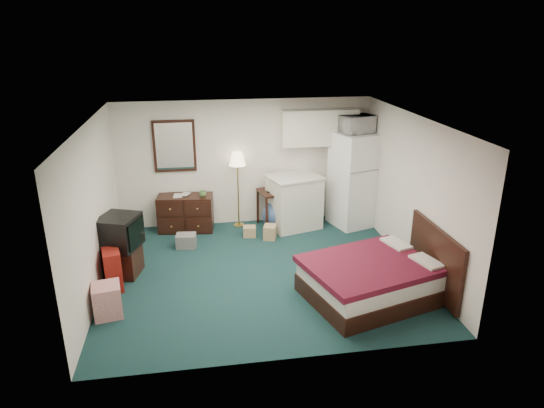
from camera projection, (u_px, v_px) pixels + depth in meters
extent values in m
cube|color=#1A3C40|center=(261.00, 272.00, 7.97)|extent=(5.00, 4.50, 0.01)
cube|color=silver|center=(260.00, 121.00, 7.10)|extent=(5.00, 4.50, 0.01)
cube|color=silver|center=(245.00, 163.00, 9.62)|extent=(5.00, 0.01, 2.50)
cube|color=silver|center=(288.00, 267.00, 5.45)|extent=(5.00, 0.01, 2.50)
cube|color=silver|center=(93.00, 210.00, 7.16)|extent=(0.01, 4.50, 2.50)
cube|color=silver|center=(412.00, 192.00, 7.91)|extent=(0.01, 4.50, 2.50)
sphere|color=#324E7D|center=(276.00, 214.00, 9.64)|extent=(0.67, 0.67, 0.56)
imported|color=white|center=(357.00, 122.00, 9.22)|extent=(0.68, 0.52, 0.41)
imported|color=#9B7E49|center=(173.00, 191.00, 9.29)|extent=(0.18, 0.04, 0.24)
imported|color=#9B7E49|center=(181.00, 189.00, 9.41)|extent=(0.15, 0.09, 0.21)
imported|color=#578843|center=(203.00, 193.00, 9.31)|extent=(0.17, 0.15, 0.14)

